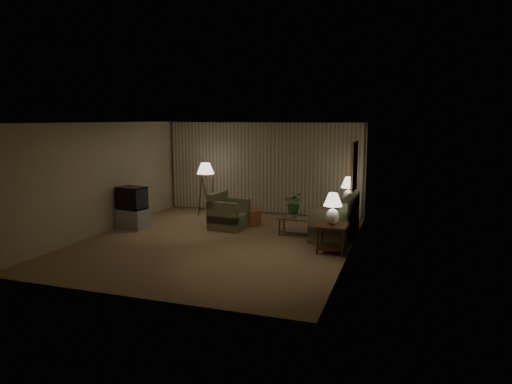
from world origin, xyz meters
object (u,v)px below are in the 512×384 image
tv_cabinet (133,219)px  side_table_far (348,210)px  table_lamp_far (349,188)px  side_table_near (332,233)px  floor_lamp (206,188)px  crt_tv (132,198)px  coffee_table (300,224)px  vase (294,214)px  ottoman (250,217)px  table_lamp_near (333,206)px  armchair (229,214)px  sofa (335,220)px

tv_cabinet → side_table_far: bearing=30.9°
side_table_far → table_lamp_far: size_ratio=0.87×
side_table_near → floor_lamp: floor_lamp is taller
side_table_near → crt_tv: size_ratio=0.83×
table_lamp_far → coffee_table: (-0.97, -1.35, -0.73)m
side_table_far → coffee_table: (-0.97, -1.35, -0.13)m
table_lamp_far → vase: (-1.12, -1.35, -0.51)m
ottoman → crt_tv: bearing=-154.0°
floor_lamp → table_lamp_far: bearing=1.0°
side_table_far → coffee_table: side_table_far is taller
side_table_near → vase: (-1.12, 1.25, 0.07)m
table_lamp_far → floor_lamp: (-4.05, -0.07, -0.20)m
side_table_near → table_lamp_near: size_ratio=0.92×
armchair → sofa: bearing=-83.2°
sofa → side_table_near: bearing=9.1°
table_lamp_near → coffee_table: 1.74m
armchair → side_table_far: bearing=-59.7°
armchair → side_table_near: armchair is taller
armchair → crt_tv: size_ratio=1.39×
sofa → table_lamp_near: size_ratio=2.74×
tv_cabinet → side_table_near: bearing=3.4°
table_lamp_near → tv_cabinet: table_lamp_near is taller
side_table_far → tv_cabinet: 5.60m
table_lamp_far → ottoman: size_ratio=1.13×
side_table_far → crt_tv: size_ratio=0.81×
tv_cabinet → floor_lamp: bearing=69.2°
floor_lamp → vase: (2.93, -1.28, -0.31)m
sofa → ottoman: 2.39m
side_table_far → vase: side_table_far is taller
table_lamp_far → crt_tv: 5.60m
vase → table_lamp_near: bearing=-48.1°
sofa → tv_cabinet: sofa is taller
table_lamp_near → coffee_table: table_lamp_near is taller
table_lamp_far → coffee_table: table_lamp_far is taller
table_lamp_far → ottoman: (-2.48, -0.73, -0.80)m
side_table_far → vase: size_ratio=3.82×
sofa → side_table_far: 1.26m
armchair → coffee_table: bearing=-85.8°
side_table_far → ottoman: size_ratio=0.99×
side_table_near → crt_tv: 5.24m
sofa → table_lamp_far: table_lamp_far is taller
coffee_table → tv_cabinet: (-4.23, -0.71, -0.03)m
tv_cabinet → table_lamp_far: bearing=30.9°
sofa → side_table_near: sofa is taller
table_lamp_near → coffee_table: bearing=127.9°
armchair → tv_cabinet: bearing=113.6°
sofa → floor_lamp: 4.09m
side_table_near → ottoman: side_table_near is taller
floor_lamp → coffee_table: bearing=-22.5°
sofa → floor_lamp: size_ratio=1.19×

